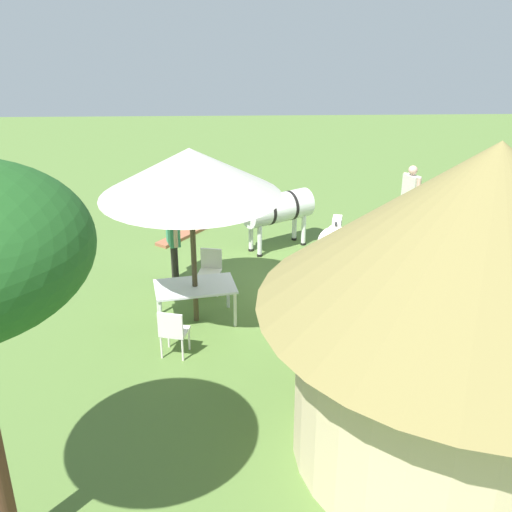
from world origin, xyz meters
TOP-DOWN VIEW (x-y plane):
  - ground_plane at (0.00, 0.00)m, footprint 36.00×36.00m
  - thatched_hut at (-2.01, 4.81)m, footprint 5.56×5.56m
  - shade_umbrella at (1.79, 1.14)m, footprint 3.22×3.22m
  - patio_dining_table at (1.79, 1.14)m, footprint 1.63×1.13m
  - patio_chair_near_lawn at (2.10, 2.38)m, footprint 0.53×0.51m
  - patio_chair_west_end at (1.55, -0.12)m, footprint 0.51×0.49m
  - guest_beside_umbrella at (2.34, -0.61)m, footprint 0.34×0.59m
  - standing_watcher at (-3.41, -3.44)m, footprint 0.40×0.55m
  - striped_lounge_chair at (-1.87, -1.03)m, footprint 0.89×0.69m
  - zebra_nearest_camera at (-0.82, 0.72)m, footprint 1.07×2.34m
  - zebra_by_umbrella at (0.07, -2.29)m, footprint 2.09×1.48m
  - brick_patio_kerb at (2.04, -3.56)m, footprint 1.94×2.47m

SIDE VIEW (x-z plane):
  - ground_plane at x=0.00m, z-range 0.00..0.00m
  - brick_patio_kerb at x=2.04m, z-range 0.00..0.08m
  - striped_lounge_chair at x=-1.87m, z-range -0.07..0.59m
  - patio_chair_near_lawn at x=2.10m, z-range 0.07..0.97m
  - patio_chair_west_end at x=1.55m, z-range 0.07..0.97m
  - patio_dining_table at x=1.79m, z-range 0.29..1.03m
  - zebra_by_umbrella at x=0.07m, z-range 0.24..1.78m
  - standing_watcher at x=-3.41m, z-range 0.17..1.87m
  - guest_beside_umbrella at x=2.34m, z-range 0.17..1.88m
  - zebra_nearest_camera at x=-0.82m, z-range 0.26..1.85m
  - thatched_hut at x=-2.01m, z-range 0.23..4.58m
  - shade_umbrella at x=1.79m, z-range 1.24..4.60m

